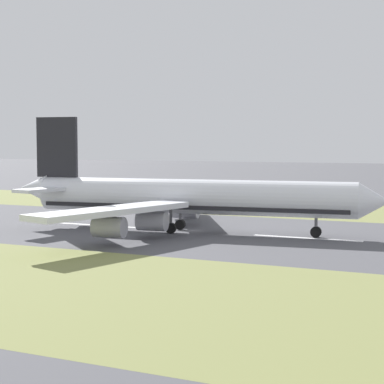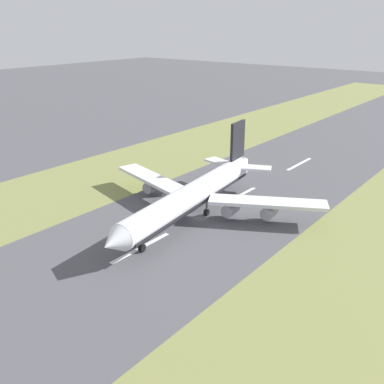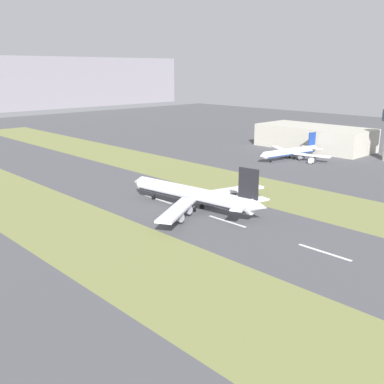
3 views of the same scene
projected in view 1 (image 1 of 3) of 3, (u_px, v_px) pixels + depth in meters
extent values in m
plane|color=#4C4C51|center=(191.00, 231.00, 112.82)|extent=(800.00, 800.00, 0.00)
cube|color=olive|center=(268.00, 208.00, 153.73)|extent=(40.00, 600.00, 0.01)
cube|color=olive|center=(26.00, 281.00, 71.92)|extent=(40.00, 600.00, 0.01)
cube|color=silver|center=(98.00, 225.00, 120.72)|extent=(1.20, 18.00, 0.01)
cube|color=silver|center=(307.00, 238.00, 104.32)|extent=(1.20, 18.00, 0.01)
cylinder|color=silver|center=(192.00, 197.00, 110.91)|extent=(12.98, 56.31, 6.00)
cone|color=silver|center=(375.00, 201.00, 101.99)|extent=(6.46, 5.70, 5.88)
cone|color=silver|center=(34.00, 188.00, 119.91)|extent=(5.81, 6.59, 5.10)
cube|color=black|center=(192.00, 206.00, 111.04)|extent=(12.40, 54.05, 0.70)
cube|color=silver|center=(183.00, 193.00, 129.77)|extent=(28.24, 19.39, 0.90)
cube|color=silver|center=(112.00, 211.00, 96.41)|extent=(29.57, 13.20, 0.90)
cylinder|color=#93939E|center=(186.00, 210.00, 120.91)|extent=(3.78, 5.16, 3.20)
cylinder|color=#93939E|center=(183.00, 205.00, 130.52)|extent=(3.78, 5.16, 3.20)
cylinder|color=#93939E|center=(152.00, 221.00, 103.76)|extent=(3.78, 5.16, 3.20)
cylinder|color=#93939E|center=(109.00, 227.00, 96.20)|extent=(3.78, 5.16, 3.20)
cube|color=black|center=(57.00, 147.00, 117.87)|extent=(1.80, 8.04, 11.00)
cube|color=silver|center=(72.00, 186.00, 123.68)|extent=(10.92, 8.24, 0.60)
cube|color=silver|center=(42.00, 190.00, 113.19)|extent=(10.65, 6.19, 0.60)
cylinder|color=#59595E|center=(316.00, 222.00, 104.97)|extent=(0.50, 0.50, 3.20)
cylinder|color=black|center=(316.00, 232.00, 105.09)|extent=(1.12, 1.90, 1.80)
cylinder|color=#59595E|center=(180.00, 216.00, 114.55)|extent=(0.50, 0.50, 3.20)
cylinder|color=black|center=(180.00, 225.00, 114.67)|extent=(1.12, 1.90, 1.80)
cylinder|color=#59595E|center=(171.00, 219.00, 109.59)|extent=(0.50, 0.50, 3.20)
cylinder|color=black|center=(171.00, 228.00, 109.71)|extent=(1.12, 1.90, 1.80)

